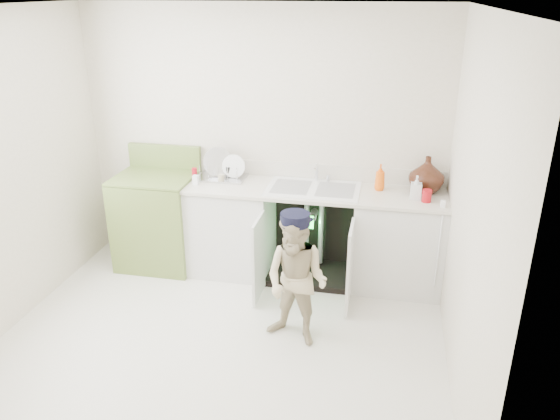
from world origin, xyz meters
name	(u,v)px	position (x,y,z in m)	size (l,w,h in m)	color
ground	(220,341)	(0.00, 0.00, 0.00)	(3.50, 3.50, 0.00)	silver
room_shell	(213,194)	(0.00, 0.00, 1.25)	(6.00, 5.50, 1.26)	beige
counter_run	(315,231)	(0.58, 1.21, 0.47)	(2.44, 1.02, 1.23)	white
avocado_stove	(158,219)	(-0.99, 1.18, 0.48)	(0.75, 0.65, 1.16)	olive
repair_worker	(297,280)	(0.59, 0.14, 0.54)	(0.62, 0.99, 1.08)	#CCB692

